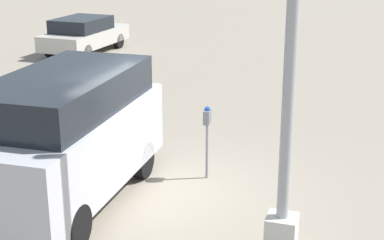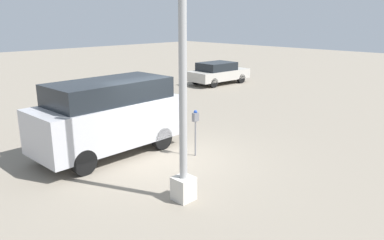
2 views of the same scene
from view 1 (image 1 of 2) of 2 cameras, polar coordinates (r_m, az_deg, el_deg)
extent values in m
plane|color=gray|center=(10.69, -2.54, -6.88)|extent=(80.00, 80.00, 0.00)
cylinder|color=gray|center=(11.02, 1.45, -3.04)|extent=(0.05, 0.05, 1.08)
cube|color=slate|center=(10.80, 1.48, 0.27)|extent=(0.20, 0.12, 0.26)
sphere|color=navy|center=(10.75, 1.49, 1.05)|extent=(0.11, 0.11, 0.11)
cube|color=beige|center=(8.81, 8.66, -10.82)|extent=(0.44, 0.44, 0.55)
cylinder|color=#9E9E9E|center=(7.85, 9.64, 7.95)|extent=(0.17, 0.17, 5.21)
cube|color=#B2B2B7|center=(10.11, -12.19, -2.71)|extent=(4.52, 2.05, 1.28)
cube|color=black|center=(9.92, -12.25, 2.65)|extent=(3.63, 1.87, 0.62)
cylinder|color=black|center=(8.89, -11.30, -10.16)|extent=(0.71, 0.25, 0.70)
cylinder|color=black|center=(11.17, -4.82, -3.84)|extent=(0.71, 0.25, 0.70)
cylinder|color=black|center=(11.85, -12.45, -2.91)|extent=(0.71, 0.25, 0.70)
cube|color=#B7B2A8|center=(23.00, -10.33, 7.88)|extent=(4.07, 1.95, 0.58)
cube|color=black|center=(22.74, -10.66, 9.11)|extent=(2.28, 1.71, 0.49)
cube|color=orange|center=(24.95, -9.10, 8.40)|extent=(0.09, 0.12, 0.20)
cylinder|color=black|center=(24.47, -10.32, 7.80)|extent=(0.59, 0.24, 0.58)
cylinder|color=black|center=(23.72, -7.15, 7.63)|extent=(0.59, 0.24, 0.58)
cylinder|color=black|center=(22.44, -13.60, 6.68)|extent=(0.59, 0.24, 0.58)
cylinder|color=black|center=(21.62, -10.25, 6.48)|extent=(0.59, 0.24, 0.58)
camera|label=2|loc=(5.10, 80.01, -2.13)|focal=35.00mm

